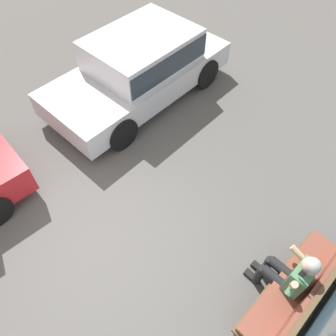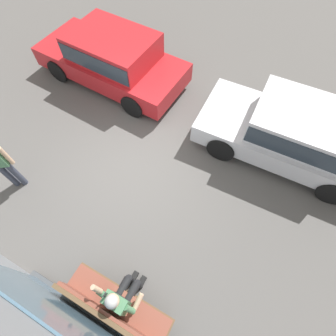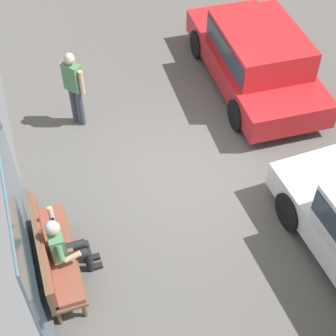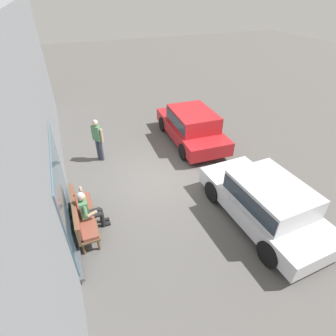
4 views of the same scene
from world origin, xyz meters
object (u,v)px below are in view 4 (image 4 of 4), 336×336
Objects in this scene: person_on_phone at (88,209)px; pedestrian_standing at (98,137)px; bench at (81,214)px; parked_car_near at (266,200)px; parked_car_mid at (192,125)px.

pedestrian_standing is at bearing -14.24° from person_on_phone.
pedestrian_standing is (3.53, -1.13, 0.45)m from bench.
parked_car_near is at bearing -108.36° from bench.
person_on_phone is at bearing 165.76° from pedestrian_standing.
parked_car_near is (-1.65, -4.98, 0.21)m from bench.
bench is 1.47× the size of person_on_phone.
parked_car_near is 5.18m from parked_car_mid.
person_on_phone reaches higher than bench.
pedestrian_standing reaches higher than bench.
parked_car_mid is at bearing -89.98° from pedestrian_standing.
pedestrian_standing reaches higher than parked_car_mid.
pedestrian_standing is (5.18, 3.85, 0.24)m from parked_car_near.
parked_car_mid is (3.53, -5.17, 0.23)m from bench.
person_on_phone is 0.31× the size of parked_car_near.
person_on_phone is 6.09m from parked_car_mid.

